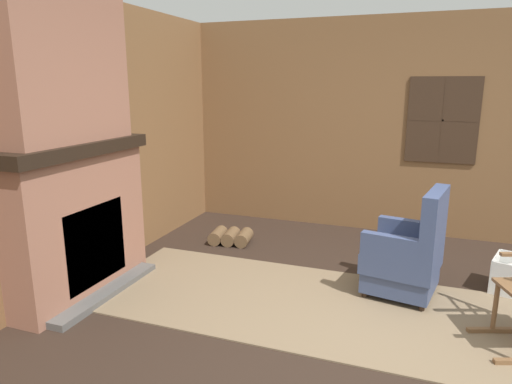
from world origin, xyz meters
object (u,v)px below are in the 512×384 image
object	(u,v)px
armchair	(407,257)
storage_case	(94,130)
firewood_stack	(231,237)
oil_lamp_vase	(24,139)
decorative_plate_on_mantel	(63,126)

from	to	relation	value
armchair	storage_case	bearing A→B (deg)	22.83
armchair	firewood_stack	size ratio (longest dim) A/B	1.90
armchair	oil_lamp_vase	bearing A→B (deg)	37.25
firewood_stack	oil_lamp_vase	xyz separation A→B (m)	(-0.76, -2.12, 1.37)
firewood_stack	oil_lamp_vase	distance (m)	2.64
storage_case	armchair	bearing A→B (deg)	12.46
firewood_stack	decorative_plate_on_mantel	world-z (taller)	decorative_plate_on_mantel
storage_case	oil_lamp_vase	bearing A→B (deg)	-90.01
oil_lamp_vase	armchair	bearing A→B (deg)	26.89
firewood_stack	oil_lamp_vase	size ratio (longest dim) A/B	2.29
storage_case	firewood_stack	bearing A→B (deg)	60.23
armchair	storage_case	distance (m)	3.03
armchair	firewood_stack	distance (m)	2.15
firewood_stack	storage_case	xyz separation A→B (m)	(-0.76, -1.33, 1.37)
armchair	firewood_stack	xyz separation A→B (m)	(-2.01, 0.72, -0.28)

